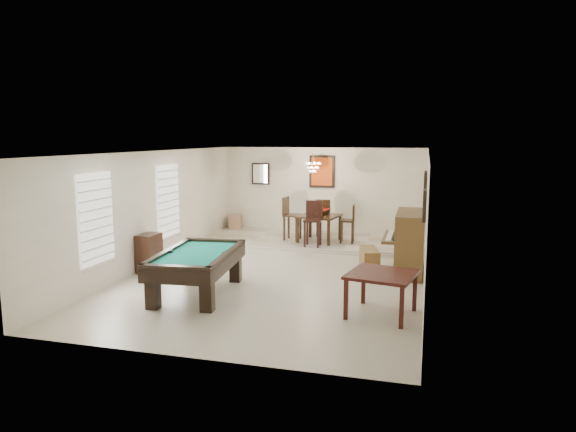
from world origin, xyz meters
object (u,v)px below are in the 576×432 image
at_px(apothecary_chest, 149,253).
at_px(dining_chair_north, 323,217).
at_px(dining_chair_south, 313,224).
at_px(square_table, 381,294).
at_px(corner_bench, 235,222).
at_px(pool_table, 198,274).
at_px(piano_bench, 369,260).
at_px(dining_chair_west, 292,219).
at_px(dining_table, 319,226).
at_px(dining_chair_east, 347,224).
at_px(chandelier, 313,163).
at_px(upright_piano, 403,242).
at_px(flower_vase, 319,206).

distance_m(apothecary_chest, dining_chair_north, 5.32).
relative_size(apothecary_chest, dining_chair_south, 0.72).
relative_size(square_table, dining_chair_north, 0.97).
bearing_deg(square_table, corner_bench, 128.17).
distance_m(pool_table, piano_bench, 3.87).
bearing_deg(dining_chair_west, dining_chair_south, -128.55).
relative_size(square_table, dining_chair_south, 0.89).
bearing_deg(dining_table, apothecary_chest, -129.74).
relative_size(dining_table, corner_bench, 2.21).
bearing_deg(pool_table, dining_chair_west, 77.36).
distance_m(apothecary_chest, dining_chair_east, 5.25).
xyz_separation_m(dining_chair_south, dining_chair_east, (0.79, 0.69, -0.07)).
relative_size(dining_chair_west, corner_bench, 2.57).
distance_m(dining_chair_west, corner_bench, 2.50).
distance_m(pool_table, chandelier, 5.49).
relative_size(upright_piano, dining_chair_north, 1.50).
relative_size(dining_table, flower_vase, 4.42).
distance_m(dining_chair_west, chandelier, 1.60).
distance_m(dining_chair_south, corner_bench, 3.47).
bearing_deg(flower_vase, pool_table, -105.36).
relative_size(flower_vase, corner_bench, 0.50).
relative_size(piano_bench, corner_bench, 1.93).
height_order(pool_table, dining_chair_west, dining_chair_west).
bearing_deg(dining_chair_west, upright_piano, -121.47).
bearing_deg(square_table, chandelier, 113.50).
distance_m(square_table, flower_vase, 5.56).
bearing_deg(piano_bench, flower_vase, 124.94).
distance_m(dining_chair_north, chandelier, 1.65).
distance_m(pool_table, upright_piano, 4.44).
bearing_deg(flower_vase, piano_bench, -55.06).
distance_m(pool_table, square_table, 3.43).
height_order(dining_chair_north, chandelier, chandelier).
xyz_separation_m(upright_piano, piano_bench, (-0.70, -0.02, -0.42)).
relative_size(dining_table, chandelier, 1.68).
bearing_deg(dining_chair_south, dining_chair_east, 39.79).
height_order(square_table, corner_bench, square_table).
height_order(apothecary_chest, dining_chair_north, dining_chair_north).
height_order(upright_piano, corner_bench, upright_piano).
xyz_separation_m(dining_chair_north, dining_chair_west, (-0.71, -0.76, 0.06)).
bearing_deg(apothecary_chest, upright_piano, 14.37).
bearing_deg(dining_table, flower_vase, 0.00).
height_order(apothecary_chest, flower_vase, flower_vase).
height_order(square_table, chandelier, chandelier).
height_order(square_table, dining_table, dining_table).
distance_m(dining_table, corner_bench, 3.15).
height_order(square_table, piano_bench, square_table).
distance_m(apothecary_chest, dining_chair_west, 4.30).
xyz_separation_m(dining_table, dining_chair_north, (-0.03, 0.77, 0.11)).
relative_size(square_table, dining_chair_east, 1.01).
height_order(pool_table, dining_chair_north, dining_chair_north).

